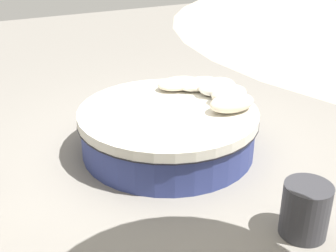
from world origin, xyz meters
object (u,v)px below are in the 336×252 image
throw_pillow_4 (179,83)px  side_table (305,210)px  throw_pillow_0 (232,103)px  round_bed (168,130)px  throw_pillow_1 (229,94)px  throw_pillow_3 (199,84)px  throw_pillow_2 (217,87)px

throw_pillow_4 → side_table: throw_pillow_4 is taller
throw_pillow_0 → throw_pillow_4: 0.90m
round_bed → throw_pillow_0: throw_pillow_0 is taller
throw_pillow_1 → side_table: throw_pillow_1 is taller
throw_pillow_3 → throw_pillow_4: 0.26m
throw_pillow_4 → side_table: (-0.03, -2.39, -0.34)m
throw_pillow_2 → round_bed: bearing=-168.9°
throw_pillow_3 → side_table: size_ratio=1.14×
throw_pillow_0 → side_table: bearing=-98.8°
throw_pillow_2 → side_table: size_ratio=0.99×
throw_pillow_2 → throw_pillow_3: bearing=113.1°
round_bed → throw_pillow_2: size_ratio=4.25×
throw_pillow_2 → throw_pillow_0: bearing=-103.2°
round_bed → throw_pillow_3: (0.63, 0.39, 0.33)m
throw_pillow_4 → round_bed: bearing=-127.9°
round_bed → side_table: round_bed is taller
throw_pillow_0 → throw_pillow_4: size_ratio=0.98×
throw_pillow_4 → side_table: 2.41m
throw_pillow_0 → throw_pillow_1: size_ratio=1.21×
side_table → throw_pillow_0: bearing=81.2°
throw_pillow_2 → side_table: bearing=-99.9°
throw_pillow_2 → throw_pillow_3: throw_pillow_2 is taller
throw_pillow_0 → throw_pillow_3: throw_pillow_0 is taller
throw_pillow_0 → throw_pillow_1: bearing=64.0°
throw_pillow_1 → side_table: (-0.35, -1.74, -0.38)m
throw_pillow_0 → side_table: (-0.23, -1.51, -0.37)m
throw_pillow_0 → throw_pillow_2: size_ratio=1.13×
round_bed → throw_pillow_4: throw_pillow_4 is taller
throw_pillow_0 → throw_pillow_3: bearing=89.0°
throw_pillow_1 → throw_pillow_2: bearing=89.4°
throw_pillow_2 → side_table: 2.07m
round_bed → throw_pillow_1: 0.82m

